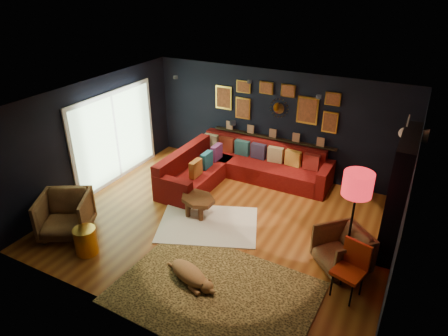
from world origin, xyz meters
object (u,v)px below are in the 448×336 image
at_px(orange_chair, 352,265).
at_px(floor_lamp, 357,188).
at_px(gold_stool, 86,241).
at_px(dog, 189,271).
at_px(coffee_table, 198,201).
at_px(pouf, 200,176).
at_px(armchair_right, 342,248).
at_px(armchair_left, 65,213).
at_px(sectional, 235,168).

xyz_separation_m(orange_chair, floor_lamp, (-0.21, 0.75, 0.96)).
xyz_separation_m(gold_stool, dog, (2.06, 0.24, -0.06)).
height_order(coffee_table, gold_stool, gold_stool).
relative_size(coffee_table, floor_lamp, 0.56).
distance_m(coffee_table, pouf, 1.46).
distance_m(pouf, floor_lamp, 4.24).
bearing_deg(coffee_table, armchair_right, -4.60).
bearing_deg(armchair_right, armchair_left, -118.58).
height_order(pouf, dog, dog).
bearing_deg(floor_lamp, gold_stool, -155.69).
bearing_deg(floor_lamp, dog, -142.76).
distance_m(sectional, gold_stool, 3.97).
relative_size(gold_stool, floor_lamp, 0.29).
distance_m(coffee_table, gold_stool, 2.33).
distance_m(pouf, orange_chair, 4.53).
xyz_separation_m(coffee_table, pouf, (-0.70, 1.27, -0.17)).
bearing_deg(pouf, armchair_left, -112.64).
distance_m(armchair_right, orange_chair, 0.64).
relative_size(gold_stool, orange_chair, 0.54).
xyz_separation_m(armchair_left, orange_chair, (5.26, 0.92, 0.09)).
bearing_deg(orange_chair, armchair_right, 130.53).
height_order(gold_stool, orange_chair, orange_chair).
xyz_separation_m(armchair_left, floor_lamp, (5.05, 1.67, 1.05)).
distance_m(sectional, orange_chair, 4.23).
xyz_separation_m(floor_lamp, dog, (-2.23, -1.69, -1.32)).
height_order(sectional, armchair_left, armchair_left).
relative_size(armchair_left, armchair_right, 1.15).
bearing_deg(orange_chair, armchair_left, -153.88).
height_order(gold_stool, dog, gold_stool).
bearing_deg(pouf, orange_chair, -27.39).
bearing_deg(sectional, armchair_left, -118.77).
xyz_separation_m(orange_chair, dog, (-2.43, -0.95, -0.37)).
height_order(coffee_table, pouf, coffee_table).
bearing_deg(armchair_left, floor_lamp, -11.49).
bearing_deg(pouf, dog, -62.53).
bearing_deg(sectional, orange_chair, -38.11).
relative_size(orange_chair, floor_lamp, 0.53).
xyz_separation_m(sectional, floor_lamp, (3.11, -1.86, 1.20)).
bearing_deg(pouf, coffee_table, -61.07).
height_order(sectional, coffee_table, sectional).
bearing_deg(sectional, dog, -75.98).
relative_size(sectional, floor_lamp, 1.90).
bearing_deg(armchair_right, dog, -100.35).
distance_m(armchair_left, dog, 2.84).
relative_size(armchair_left, floor_lamp, 0.52).
bearing_deg(coffee_table, sectional, 90.46).
bearing_deg(armchair_left, pouf, 37.61).
height_order(orange_chair, floor_lamp, floor_lamp).
height_order(armchair_left, armchair_right, armchair_left).
bearing_deg(gold_stool, orange_chair, 14.84).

